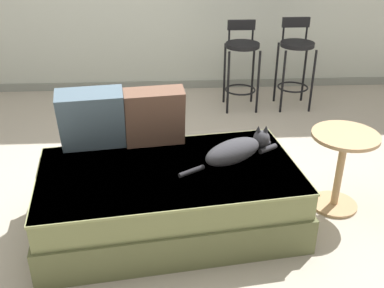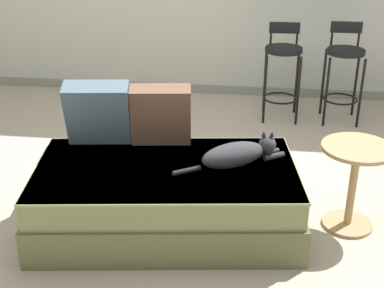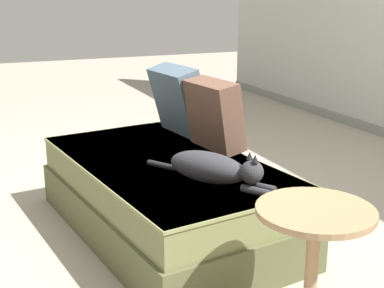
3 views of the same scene
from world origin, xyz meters
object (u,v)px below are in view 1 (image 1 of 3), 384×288
object	(u,v)px
couch	(170,197)
bar_stool_near_window	(242,58)
bar_stool_by_doorway	(296,57)
side_table	(341,160)
throw_pillow_middle	(155,117)
cat	(237,150)
throw_pillow_corner	(92,119)

from	to	relation	value
couch	bar_stool_near_window	distance (m)	2.15
bar_stool_by_doorway	side_table	size ratio (longest dim) A/B	1.61
bar_stool_near_window	bar_stool_by_doorway	xyz separation A→B (m)	(0.55, 0.00, 0.01)
throw_pillow_middle	bar_stool_near_window	bearing A→B (deg)	62.78
cat	side_table	world-z (taller)	cat
bar_stool_by_doorway	side_table	bearing A→B (deg)	-94.90
side_table	cat	bearing A→B (deg)	-174.66
throw_pillow_corner	bar_stool_by_doorway	distance (m)	2.48
bar_stool_near_window	side_table	size ratio (longest dim) A/B	1.57
side_table	bar_stool_near_window	bearing A→B (deg)	102.17
cat	bar_stool_near_window	distance (m)	1.93
throw_pillow_middle	bar_stool_by_doorway	world-z (taller)	bar_stool_by_doorway
couch	bar_stool_by_doorway	world-z (taller)	bar_stool_by_doorway
couch	side_table	bearing A→B (deg)	7.55
couch	cat	distance (m)	0.53
bar_stool_near_window	side_table	bearing A→B (deg)	-77.83
throw_pillow_corner	bar_stool_near_window	xyz separation A→B (m)	(1.25, 1.70, -0.12)
couch	side_table	xyz separation A→B (m)	(1.16, 0.15, 0.15)
throw_pillow_middle	bar_stool_near_window	xyz separation A→B (m)	(0.85, 1.65, -0.10)
cat	bar_stool_near_window	world-z (taller)	bar_stool_near_window
couch	throw_pillow_middle	xyz separation A→B (m)	(-0.09, 0.34, 0.42)
cat	side_table	bearing A→B (deg)	5.34
throw_pillow_middle	cat	size ratio (longest dim) A/B	0.62
throw_pillow_corner	side_table	size ratio (longest dim) A/B	0.79
couch	bar_stool_near_window	xyz separation A→B (m)	(0.76, 1.99, 0.31)
throw_pillow_middle	side_table	distance (m)	1.29
cat	bar_stool_by_doorway	xyz separation A→B (m)	(0.88, 1.91, 0.03)
bar_stool_near_window	bar_stool_by_doorway	size ratio (longest dim) A/B	0.98
cat	bar_stool_near_window	size ratio (longest dim) A/B	0.76
couch	side_table	size ratio (longest dim) A/B	3.08
throw_pillow_corner	bar_stool_near_window	size ratio (longest dim) A/B	0.50
cat	throw_pillow_corner	bearing A→B (deg)	167.60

